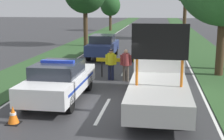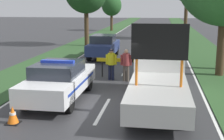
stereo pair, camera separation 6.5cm
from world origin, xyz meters
TOP-DOWN VIEW (x-y plane):
  - ground_plane at (0.00, 0.00)m, footprint 160.00×160.00m
  - lane_markings at (0.00, 15.36)m, footprint 7.68×63.95m
  - grass_verge_left at (-5.44, 20.00)m, footprint 3.10×120.00m
  - grass_verge_right at (5.44, 20.00)m, footprint 3.10×120.00m
  - police_car at (-1.95, 0.40)m, footprint 1.88×4.84m
  - work_truck at (1.95, 0.73)m, footprint 2.01×6.06m
  - road_barrier at (0.14, 4.61)m, footprint 2.90×0.08m
  - police_officer at (-0.44, 4.01)m, footprint 0.56×0.36m
  - pedestrian_civilian at (0.33, 3.82)m, footprint 0.57×0.36m
  - traffic_cone_near_police at (-2.60, -2.34)m, footprint 0.42×0.42m
  - traffic_cone_centre_front at (-2.15, 5.17)m, footprint 0.46×0.46m
  - queued_car_hatch_blue at (-2.04, 10.52)m, footprint 1.74×4.35m
  - queued_car_wagon_maroon at (2.01, 17.73)m, footprint 1.71×4.59m
  - queued_car_van_white at (1.90, 24.67)m, footprint 1.83×3.99m
  - roadside_tree_mid_right at (-5.17, 33.83)m, footprint 2.86×2.86m

SIDE VIEW (x-z plane):
  - ground_plane at x=0.00m, z-range 0.00..0.00m
  - lane_markings at x=0.00m, z-range 0.00..0.01m
  - grass_verge_left at x=-5.44m, z-range 0.00..0.03m
  - grass_verge_right at x=5.44m, z-range 0.00..0.03m
  - traffic_cone_near_police at x=-2.60m, z-range 0.00..0.58m
  - traffic_cone_centre_front at x=-2.15m, z-range 0.00..0.63m
  - queued_car_wagon_maroon at x=2.01m, z-range 0.04..1.51m
  - police_car at x=-1.95m, z-range -0.02..1.60m
  - queued_car_van_white at x=1.90m, z-range 0.05..1.61m
  - road_barrier at x=0.14m, z-range 0.33..1.34m
  - queued_car_hatch_blue at x=-2.04m, z-range 0.03..1.67m
  - police_officer at x=-0.44m, z-range 0.15..1.71m
  - pedestrian_civilian at x=0.33m, z-range 0.14..1.73m
  - work_truck at x=1.95m, z-range -0.47..2.66m
  - roadside_tree_mid_right at x=-5.17m, z-range 1.03..6.16m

